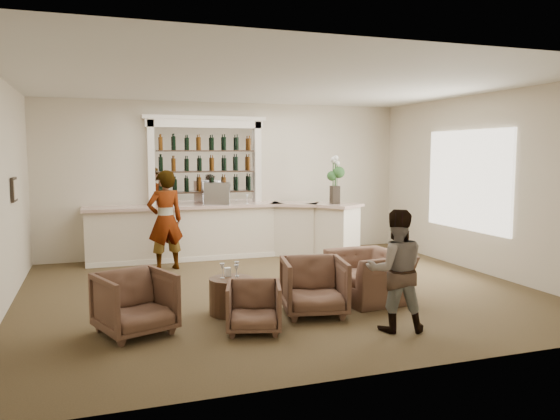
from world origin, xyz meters
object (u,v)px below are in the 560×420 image
object	(u,v)px
espresso_machine	(217,194)
cocktail_table	(232,296)
guest	(396,270)
armchair_center	(254,307)
flower_vase	(335,177)
bar_counter	(226,231)
armchair_left	(135,303)
armchair_right	(314,286)
armchair_far	(370,276)
sommelier	(165,220)

from	to	relation	value
espresso_machine	cocktail_table	bearing A→B (deg)	-83.18
guest	armchair_center	xyz separation A→B (m)	(-1.69, 0.52, -0.45)
espresso_machine	flower_vase	size ratio (longest dim) A/B	0.51
bar_counter	cocktail_table	world-z (taller)	bar_counter
armchair_left	armchair_center	size ratio (longest dim) A/B	1.25
bar_counter	espresso_machine	distance (m)	0.82
guest	armchair_right	distance (m)	1.24
armchair_right	flower_vase	distance (m)	4.48
cocktail_table	espresso_machine	world-z (taller)	espresso_machine
cocktail_table	espresso_machine	xyz separation A→B (m)	(0.68, 4.01, 1.12)
cocktail_table	armchair_far	world-z (taller)	armchair_far
armchair_right	flower_vase	xyz separation A→B (m)	(2.02, 3.77, 1.32)
armchair_center	flower_vase	xyz separation A→B (m)	(3.00, 4.19, 1.40)
bar_counter	armchair_center	distance (m)	4.88
espresso_machine	flower_vase	xyz separation A→B (m)	(2.41, -0.64, 0.34)
guest	armchair_right	world-z (taller)	guest
sommelier	guest	size ratio (longest dim) A/B	1.24
bar_counter	cocktail_table	distance (m)	4.09
armchair_far	flower_vase	world-z (taller)	flower_vase
bar_counter	armchair_far	xyz separation A→B (m)	(1.27, -3.98, -0.21)
bar_counter	sommelier	bearing A→B (deg)	-150.18
armchair_left	armchair_far	distance (m)	3.49
armchair_center	bar_counter	bearing A→B (deg)	96.64
guest	flower_vase	bearing A→B (deg)	-88.80
bar_counter	espresso_machine	world-z (taller)	espresso_machine
bar_counter	armchair_center	xyz separation A→B (m)	(-0.79, -4.81, -0.26)
cocktail_table	armchair_right	size ratio (longest dim) A/B	0.71
armchair_right	flower_vase	world-z (taller)	flower_vase
guest	espresso_machine	size ratio (longest dim) A/B	2.94
cocktail_table	sommelier	distance (m)	3.31
bar_counter	guest	xyz separation A→B (m)	(0.90, -5.33, 0.19)
armchair_left	armchair_center	world-z (taller)	armchair_left
cocktail_table	sommelier	size ratio (longest dim) A/B	0.32
bar_counter	armchair_far	bearing A→B (deg)	-72.25
sommelier	armchair_right	xyz separation A→B (m)	(1.56, -3.61, -0.55)
guest	espresso_machine	distance (m)	5.50
guest	armchair_left	world-z (taller)	guest
bar_counter	armchair_far	world-z (taller)	bar_counter
sommelier	armchair_far	bearing A→B (deg)	117.72
armchair_center	armchair_far	distance (m)	2.22
guest	flower_vase	xyz separation A→B (m)	(1.31, 4.71, 0.95)
armchair_left	flower_vase	world-z (taller)	flower_vase
cocktail_table	armchair_right	distance (m)	1.15
cocktail_table	espresso_machine	size ratio (longest dim) A/B	1.18
armchair_center	sommelier	bearing A→B (deg)	114.11
armchair_right	armchair_far	xyz separation A→B (m)	(1.08, 0.41, -0.03)
cocktail_table	bar_counter	bearing A→B (deg)	77.70
cocktail_table	armchair_far	xyz separation A→B (m)	(2.14, 0.01, 0.12)
armchair_center	armchair_right	bearing A→B (deg)	39.13
armchair_center	flower_vase	world-z (taller)	flower_vase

